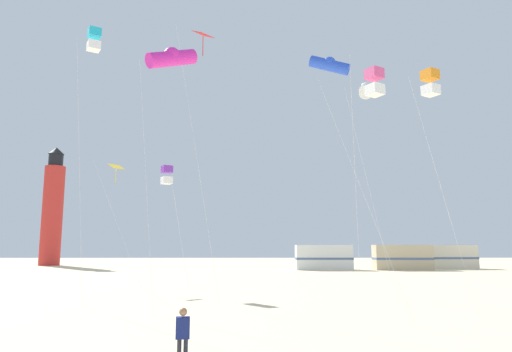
# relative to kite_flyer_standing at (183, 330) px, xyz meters

# --- Properties ---
(kite_flyer_standing) EXTENTS (0.37, 0.53, 1.16)m
(kite_flyer_standing) POSITION_rel_kite_flyer_standing_xyz_m (0.00, 0.00, 0.00)
(kite_flyer_standing) COLOR navy
(kite_flyer_standing) RESTS_ON ground
(kite_box_rainbow) EXTENTS (2.87, 2.87, 10.01)m
(kite_box_rainbow) POSITION_rel_kite_flyer_standing_xyz_m (6.86, 6.40, 8.80)
(kite_box_rainbow) COLOR silver
(kite_box_rainbow) RESTS_ON ground
(kite_diamond_scarlet) EXTENTS (2.38, 1.87, 13.88)m
(kite_diamond_scarlet) POSITION_rel_kite_flyer_standing_xyz_m (-0.80, 10.80, 12.32)
(kite_diamond_scarlet) COLOR silver
(kite_diamond_scarlet) RESTS_ON ground
(kite_diamond_gold) EXTENTS (3.08, 2.84, 8.35)m
(kite_diamond_gold) POSITION_rel_kite_flyer_standing_xyz_m (-7.55, 19.68, 7.20)
(kite_diamond_gold) COLOR silver
(kite_diamond_gold) RESTS_ON ground
(kite_box_violet) EXTENTS (1.88, 1.93, 7.62)m
(kite_box_violet) POSITION_rel_kite_flyer_standing_xyz_m (-3.47, 16.48, 6.43)
(kite_box_violet) COLOR silver
(kite_box_violet) RESTS_ON ground
(kite_tube_blue) EXTENTS (2.94, 2.51, 14.21)m
(kite_tube_blue) POSITION_rel_kite_flyer_standing_xyz_m (6.50, 14.50, 12.89)
(kite_tube_blue) COLOR silver
(kite_tube_blue) RESTS_ON ground
(kite_box_cyan) EXTENTS (1.14, 1.14, 13.57)m
(kite_box_cyan) POSITION_rel_kite_flyer_standing_xyz_m (-6.21, 10.19, 12.35)
(kite_box_cyan) COLOR silver
(kite_box_cyan) RESTS_ON ground
(kite_tube_white) EXTENTS (2.11, 2.63, 11.67)m
(kite_tube_white) POSITION_rel_kite_flyer_standing_xyz_m (7.97, 11.97, 10.35)
(kite_tube_white) COLOR silver
(kite_tube_white) RESTS_ON ground
(kite_tube_magenta) EXTENTS (2.71, 2.57, 11.94)m
(kite_tube_magenta) POSITION_rel_kite_flyer_standing_xyz_m (-1.92, 8.26, 10.62)
(kite_tube_magenta) COLOR silver
(kite_tube_magenta) RESTS_ON ground
(kite_box_orange) EXTENTS (2.08, 1.68, 10.40)m
(kite_box_orange) POSITION_rel_kite_flyer_standing_xyz_m (9.66, 7.49, 9.19)
(kite_box_orange) COLOR silver
(kite_box_orange) RESTS_ON ground
(lighthouse_distant) EXTENTS (2.80, 2.80, 16.80)m
(lighthouse_distant) POSITION_rel_kite_flyer_standing_xyz_m (-26.16, 53.63, 7.22)
(lighthouse_distant) COLOR red
(lighthouse_distant) RESTS_ON ground
(rv_van_white) EXTENTS (6.46, 2.40, 2.80)m
(rv_van_white) POSITION_rel_kite_flyer_standing_xyz_m (10.27, 41.49, 0.78)
(rv_van_white) COLOR white
(rv_van_white) RESTS_ON ground
(rv_van_tan) EXTENTS (6.49, 2.48, 2.80)m
(rv_van_tan) POSITION_rel_kite_flyer_standing_xyz_m (19.20, 41.08, 0.78)
(rv_van_tan) COLOR #C6B28C
(rv_van_tan) RESTS_ON ground
(rv_van_cream) EXTENTS (6.57, 2.72, 2.80)m
(rv_van_cream) POSITION_rel_kite_flyer_standing_xyz_m (25.64, 43.71, 0.78)
(rv_van_cream) COLOR beige
(rv_van_cream) RESTS_ON ground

